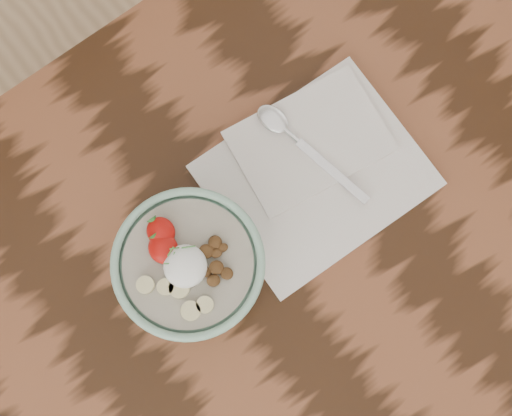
% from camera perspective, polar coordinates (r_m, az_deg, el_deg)
% --- Properties ---
extents(table, '(1.60, 0.90, 0.75)m').
position_cam_1_polar(table, '(1.06, 0.59, -7.36)').
color(table, black).
rests_on(table, ground).
extents(breakfast_bowl, '(0.19, 0.19, 0.13)m').
position_cam_1_polar(breakfast_bowl, '(0.91, -5.27, -4.69)').
color(breakfast_bowl, '#86B59C').
rests_on(breakfast_bowl, table).
extents(napkin, '(0.29, 0.24, 0.02)m').
position_cam_1_polar(napkin, '(0.99, 4.71, 3.20)').
color(napkin, white).
rests_on(napkin, table).
extents(spoon, '(0.06, 0.20, 0.01)m').
position_cam_1_polar(spoon, '(0.99, 2.54, 6.10)').
color(spoon, silver).
rests_on(spoon, napkin).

